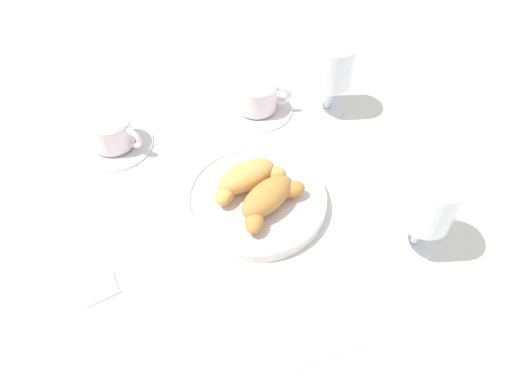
{
  "coord_description": "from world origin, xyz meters",
  "views": [
    {
      "loc": [
        0.33,
        0.39,
        0.61
      ],
      "look_at": [
        -0.01,
        0.03,
        0.03
      ],
      "focal_mm": 34.21,
      "sensor_mm": 36.0,
      "label": 1
    }
  ],
  "objects_px": {
    "juice_glass_right": "(430,204)",
    "croissant_large": "(247,178)",
    "coffee_cup_near": "(258,99)",
    "folded_napkin": "(318,319)",
    "pastry_plate": "(256,199)",
    "coffee_cup_far": "(112,135)",
    "juice_glass_left": "(333,68)",
    "sugar_packet": "(99,290)",
    "croissant_small": "(268,199)"
  },
  "relations": [
    {
      "from": "coffee_cup_near",
      "to": "folded_napkin",
      "type": "bearing_deg",
      "value": 57.13
    },
    {
      "from": "coffee_cup_near",
      "to": "croissant_large",
      "type": "bearing_deg",
      "value": 41.82
    },
    {
      "from": "juice_glass_left",
      "to": "juice_glass_right",
      "type": "distance_m",
      "value": 0.33
    },
    {
      "from": "croissant_small",
      "to": "juice_glass_left",
      "type": "bearing_deg",
      "value": -157.64
    },
    {
      "from": "coffee_cup_far",
      "to": "sugar_packet",
      "type": "xyz_separation_m",
      "value": [
        0.18,
        0.23,
        -0.02
      ]
    },
    {
      "from": "folded_napkin",
      "to": "sugar_packet",
      "type": "bearing_deg",
      "value": -51.47
    },
    {
      "from": "coffee_cup_far",
      "to": "juice_glass_left",
      "type": "distance_m",
      "value": 0.41
    },
    {
      "from": "croissant_large",
      "to": "coffee_cup_near",
      "type": "height_order",
      "value": "croissant_large"
    },
    {
      "from": "juice_glass_right",
      "to": "folded_napkin",
      "type": "bearing_deg",
      "value": -4.44
    },
    {
      "from": "juice_glass_right",
      "to": "sugar_packet",
      "type": "distance_m",
      "value": 0.47
    },
    {
      "from": "croissant_small",
      "to": "sugar_packet",
      "type": "xyz_separation_m",
      "value": [
        0.27,
        -0.07,
        -0.04
      ]
    },
    {
      "from": "juice_glass_right",
      "to": "croissant_large",
      "type": "bearing_deg",
      "value": -63.94
    },
    {
      "from": "croissant_small",
      "to": "juice_glass_left",
      "type": "height_order",
      "value": "juice_glass_left"
    },
    {
      "from": "pastry_plate",
      "to": "folded_napkin",
      "type": "bearing_deg",
      "value": 69.27
    },
    {
      "from": "coffee_cup_near",
      "to": "juice_glass_right",
      "type": "distance_m",
      "value": 0.39
    },
    {
      "from": "pastry_plate",
      "to": "coffee_cup_far",
      "type": "distance_m",
      "value": 0.29
    },
    {
      "from": "croissant_small",
      "to": "coffee_cup_far",
      "type": "relative_size",
      "value": 1.01
    },
    {
      "from": "croissant_small",
      "to": "coffee_cup_near",
      "type": "height_order",
      "value": "croissant_small"
    },
    {
      "from": "sugar_packet",
      "to": "folded_napkin",
      "type": "height_order",
      "value": "sugar_packet"
    },
    {
      "from": "croissant_large",
      "to": "sugar_packet",
      "type": "relative_size",
      "value": 2.69
    },
    {
      "from": "juice_glass_left",
      "to": "folded_napkin",
      "type": "height_order",
      "value": "juice_glass_left"
    },
    {
      "from": "pastry_plate",
      "to": "croissant_small",
      "type": "bearing_deg",
      "value": 84.47
    },
    {
      "from": "croissant_large",
      "to": "juice_glass_left",
      "type": "height_order",
      "value": "juice_glass_left"
    },
    {
      "from": "croissant_large",
      "to": "coffee_cup_far",
      "type": "bearing_deg",
      "value": -69.4
    },
    {
      "from": "coffee_cup_near",
      "to": "folded_napkin",
      "type": "relative_size",
      "value": 1.24
    },
    {
      "from": "folded_napkin",
      "to": "coffee_cup_near",
      "type": "bearing_deg",
      "value": -122.87
    },
    {
      "from": "coffee_cup_near",
      "to": "juice_glass_right",
      "type": "height_order",
      "value": "juice_glass_right"
    },
    {
      "from": "coffee_cup_far",
      "to": "croissant_large",
      "type": "bearing_deg",
      "value": 110.6
    },
    {
      "from": "croissant_small",
      "to": "folded_napkin",
      "type": "xyz_separation_m",
      "value": [
        0.07,
        0.17,
        -0.04
      ]
    },
    {
      "from": "juice_glass_right",
      "to": "sugar_packet",
      "type": "height_order",
      "value": "juice_glass_right"
    },
    {
      "from": "juice_glass_right",
      "to": "folded_napkin",
      "type": "xyz_separation_m",
      "value": [
        0.2,
        -0.02,
        -0.09
      ]
    },
    {
      "from": "croissant_small",
      "to": "juice_glass_right",
      "type": "height_order",
      "value": "juice_glass_right"
    },
    {
      "from": "juice_glass_right",
      "to": "sugar_packet",
      "type": "xyz_separation_m",
      "value": [
        0.39,
        -0.26,
        -0.09
      ]
    },
    {
      "from": "folded_napkin",
      "to": "croissant_large",
      "type": "bearing_deg",
      "value": -109.26
    },
    {
      "from": "juice_glass_left",
      "to": "folded_napkin",
      "type": "relative_size",
      "value": 1.27
    },
    {
      "from": "coffee_cup_near",
      "to": "coffee_cup_far",
      "type": "bearing_deg",
      "value": -22.29
    },
    {
      "from": "croissant_small",
      "to": "pastry_plate",
      "type": "bearing_deg",
      "value": -95.53
    },
    {
      "from": "croissant_small",
      "to": "sugar_packet",
      "type": "height_order",
      "value": "croissant_small"
    },
    {
      "from": "croissant_large",
      "to": "coffee_cup_near",
      "type": "relative_size",
      "value": 0.99
    },
    {
      "from": "croissant_large",
      "to": "croissant_small",
      "type": "bearing_deg",
      "value": 84.27
    },
    {
      "from": "coffee_cup_near",
      "to": "juice_glass_left",
      "type": "distance_m",
      "value": 0.15
    },
    {
      "from": "folded_napkin",
      "to": "juice_glass_left",
      "type": "bearing_deg",
      "value": -140.33
    },
    {
      "from": "coffee_cup_far",
      "to": "juice_glass_right",
      "type": "bearing_deg",
      "value": 113.36
    },
    {
      "from": "juice_glass_left",
      "to": "sugar_packet",
      "type": "bearing_deg",
      "value": 4.59
    },
    {
      "from": "coffee_cup_far",
      "to": "sugar_packet",
      "type": "bearing_deg",
      "value": 52.84
    },
    {
      "from": "croissant_large",
      "to": "coffee_cup_far",
      "type": "height_order",
      "value": "croissant_large"
    },
    {
      "from": "croissant_small",
      "to": "sugar_packet",
      "type": "bearing_deg",
      "value": -14.19
    },
    {
      "from": "croissant_small",
      "to": "coffee_cup_far",
      "type": "bearing_deg",
      "value": -73.85
    },
    {
      "from": "coffee_cup_far",
      "to": "juice_glass_left",
      "type": "bearing_deg",
      "value": 151.56
    },
    {
      "from": "croissant_small",
      "to": "folded_napkin",
      "type": "distance_m",
      "value": 0.19
    }
  ]
}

